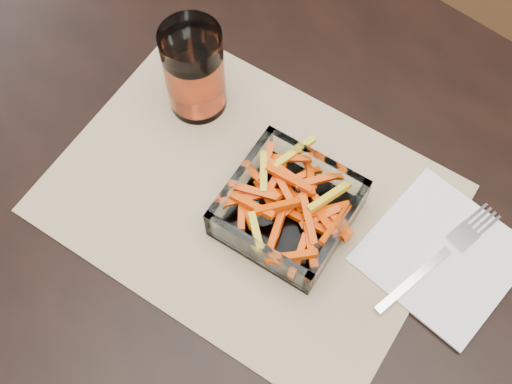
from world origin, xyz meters
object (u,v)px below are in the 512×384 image
at_px(dining_table, 311,316).
at_px(glass_bowl, 288,210).
at_px(tumbler, 195,73).
at_px(fork, 442,255).

height_order(dining_table, glass_bowl, glass_bowl).
xyz_separation_m(dining_table, tumbler, (-0.27, 0.11, 0.15)).
bearing_deg(dining_table, fork, 57.13).
bearing_deg(tumbler, glass_bowl, -16.50).
height_order(dining_table, tumbler, tumbler).
relative_size(tumbler, fork, 0.68).
distance_m(dining_table, fork, 0.18).
distance_m(dining_table, glass_bowl, 0.15).
height_order(glass_bowl, tumbler, tumbler).
bearing_deg(tumbler, fork, 2.80).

